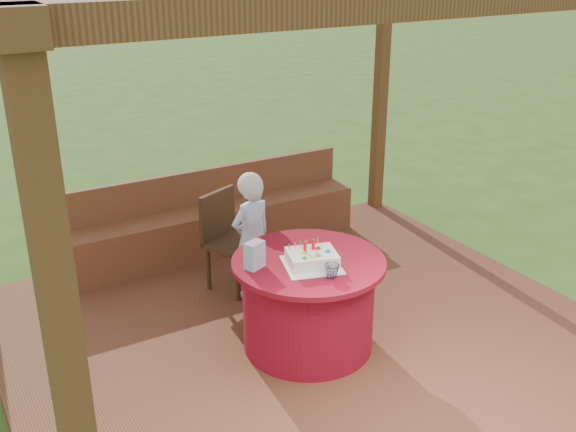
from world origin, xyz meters
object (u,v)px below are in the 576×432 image
object	(u,v)px
drinking_glass	(332,271)
birthday_cake	(312,259)
gift_bag	(255,255)
chair	(228,236)
bench	(214,225)
table	(308,302)
elderly_woman	(251,234)

from	to	relation	value
drinking_glass	birthday_cake	bearing A→B (deg)	94.34
birthday_cake	gift_bag	size ratio (longest dim) A/B	2.46
chair	birthday_cake	world-z (taller)	birthday_cake
bench	birthday_cake	xyz separation A→B (m)	(-0.13, -2.03, 0.51)
birthday_cake	drinking_glass	distance (m)	0.23
table	elderly_woman	distance (m)	0.95
elderly_woman	birthday_cake	size ratio (longest dim) A/B	2.30
table	birthday_cake	bearing A→B (deg)	-107.50
bench	birthday_cake	bearing A→B (deg)	-93.63
elderly_woman	birthday_cake	distance (m)	1.03
elderly_woman	gift_bag	xyz separation A→B (m)	(-0.40, -0.84, 0.25)
birthday_cake	gift_bag	xyz separation A→B (m)	(-0.37, 0.17, 0.05)
bench	chair	distance (m)	0.82
table	elderly_woman	xyz separation A→B (m)	(0.00, 0.92, 0.21)
chair	table	bearing A→B (deg)	-85.34
elderly_woman	gift_bag	distance (m)	0.96
bench	drinking_glass	bearing A→B (deg)	-92.83
chair	birthday_cake	xyz separation A→B (m)	(0.07, -1.27, 0.29)
elderly_woman	birthday_cake	world-z (taller)	elderly_woman
table	gift_bag	xyz separation A→B (m)	(-0.40, 0.08, 0.45)
chair	elderly_woman	xyz separation A→B (m)	(0.10, -0.26, 0.09)
chair	gift_bag	size ratio (longest dim) A/B	4.40
birthday_cake	drinking_glass	xyz separation A→B (m)	(0.02, -0.23, -0.00)
drinking_glass	elderly_woman	bearing A→B (deg)	89.39
chair	gift_bag	xyz separation A→B (m)	(-0.30, -1.09, 0.34)
gift_bag	elderly_woman	bearing A→B (deg)	41.54
bench	chair	xyz separation A→B (m)	(-0.20, -0.76, 0.22)
bench	table	bearing A→B (deg)	-92.97
bench	gift_bag	xyz separation A→B (m)	(-0.50, -1.86, 0.56)
gift_bag	drinking_glass	world-z (taller)	gift_bag
table	chair	world-z (taller)	chair
chair	drinking_glass	distance (m)	1.53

